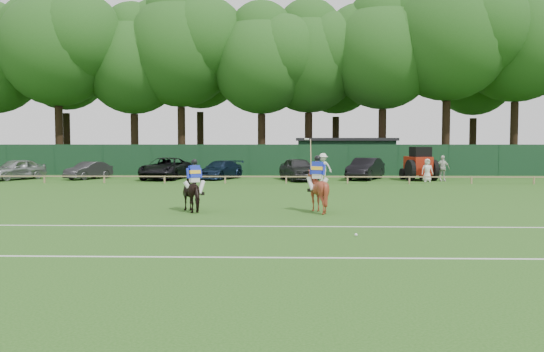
{
  "coord_description": "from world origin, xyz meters",
  "views": [
    {
      "loc": [
        1.15,
        -19.49,
        2.76
      ],
      "look_at": [
        0.5,
        3.0,
        1.4
      ],
      "focal_mm": 38.0,
      "sensor_mm": 36.0,
      "label": 1
    }
  ],
  "objects_px": {
    "estate_black": "(365,169)",
    "utility_shed": "(345,155)",
    "spectator_mid": "(442,168)",
    "sedan_grey": "(88,170)",
    "suv_black": "(166,168)",
    "horse_chestnut": "(317,191)",
    "spectator_left": "(323,167)",
    "hatch_grey": "(298,169)",
    "sedan_navy": "(220,170)",
    "tractor": "(419,165)",
    "horse_dark": "(195,193)",
    "spectator_right": "(427,170)",
    "sedan_silver": "(16,169)",
    "polo_ball": "(356,235)"
  },
  "relations": [
    {
      "from": "estate_black",
      "to": "utility_shed",
      "type": "xyz_separation_m",
      "value": [
        -0.7,
        7.86,
        0.76
      ]
    },
    {
      "from": "estate_black",
      "to": "spectator_mid",
      "type": "height_order",
      "value": "spectator_mid"
    },
    {
      "from": "sedan_grey",
      "to": "suv_black",
      "type": "relative_size",
      "value": 0.68
    },
    {
      "from": "horse_chestnut",
      "to": "estate_black",
      "type": "relative_size",
      "value": 0.35
    },
    {
      "from": "suv_black",
      "to": "spectator_left",
      "type": "bearing_deg",
      "value": -1.32
    },
    {
      "from": "hatch_grey",
      "to": "horse_chestnut",
      "type": "bearing_deg",
      "value": -104.07
    },
    {
      "from": "sedan_navy",
      "to": "tractor",
      "type": "relative_size",
      "value": 1.49
    },
    {
      "from": "estate_black",
      "to": "spectator_left",
      "type": "height_order",
      "value": "spectator_left"
    },
    {
      "from": "horse_dark",
      "to": "sedan_navy",
      "type": "xyz_separation_m",
      "value": [
        -1.3,
        19.35,
        -0.06
      ]
    },
    {
      "from": "sedan_navy",
      "to": "hatch_grey",
      "type": "relative_size",
      "value": 0.97
    },
    {
      "from": "spectator_mid",
      "to": "spectator_right",
      "type": "relative_size",
      "value": 1.13
    },
    {
      "from": "tractor",
      "to": "spectator_right",
      "type": "bearing_deg",
      "value": -91.48
    },
    {
      "from": "sedan_navy",
      "to": "sedan_silver",
      "type": "bearing_deg",
      "value": -153.46
    },
    {
      "from": "suv_black",
      "to": "spectator_mid",
      "type": "bearing_deg",
      "value": 3.12
    },
    {
      "from": "horse_chestnut",
      "to": "sedan_navy",
      "type": "bearing_deg",
      "value": -48.71
    },
    {
      "from": "sedan_silver",
      "to": "suv_black",
      "type": "height_order",
      "value": "suv_black"
    },
    {
      "from": "sedan_navy",
      "to": "spectator_left",
      "type": "bearing_deg",
      "value": 6.87
    },
    {
      "from": "horse_dark",
      "to": "spectator_right",
      "type": "distance_m",
      "value": 21.35
    },
    {
      "from": "suv_black",
      "to": "spectator_left",
      "type": "height_order",
      "value": "spectator_left"
    },
    {
      "from": "suv_black",
      "to": "sedan_navy",
      "type": "relative_size",
      "value": 1.23
    },
    {
      "from": "sedan_grey",
      "to": "sedan_navy",
      "type": "relative_size",
      "value": 0.84
    },
    {
      "from": "sedan_grey",
      "to": "sedan_silver",
      "type": "bearing_deg",
      "value": -146.76
    },
    {
      "from": "horse_chestnut",
      "to": "spectator_mid",
      "type": "distance_m",
      "value": 20.12
    },
    {
      "from": "estate_black",
      "to": "spectator_left",
      "type": "xyz_separation_m",
      "value": [
        -3.17,
        -1.85,
        0.19
      ]
    },
    {
      "from": "sedan_grey",
      "to": "tractor",
      "type": "distance_m",
      "value": 23.82
    },
    {
      "from": "utility_shed",
      "to": "spectator_right",
      "type": "bearing_deg",
      "value": -65.89
    },
    {
      "from": "sedan_grey",
      "to": "horse_chestnut",
      "type": "bearing_deg",
      "value": -27.01
    },
    {
      "from": "polo_ball",
      "to": "tractor",
      "type": "distance_m",
      "value": 25.28
    },
    {
      "from": "spectator_right",
      "to": "polo_ball",
      "type": "bearing_deg",
      "value": -107.12
    },
    {
      "from": "spectator_left",
      "to": "spectator_mid",
      "type": "bearing_deg",
      "value": 24.37
    },
    {
      "from": "horse_dark",
      "to": "spectator_mid",
      "type": "height_order",
      "value": "spectator_mid"
    },
    {
      "from": "horse_chestnut",
      "to": "tractor",
      "type": "distance_m",
      "value": 20.18
    },
    {
      "from": "horse_chestnut",
      "to": "sedan_grey",
      "type": "xyz_separation_m",
      "value": [
        -15.72,
        19.13,
        -0.2
      ]
    },
    {
      "from": "horse_chestnut",
      "to": "polo_ball",
      "type": "distance_m",
      "value": 5.81
    },
    {
      "from": "horse_dark",
      "to": "sedan_navy",
      "type": "relative_size",
      "value": 0.38
    },
    {
      "from": "horse_chestnut",
      "to": "suv_black",
      "type": "height_order",
      "value": "horse_chestnut"
    },
    {
      "from": "horse_dark",
      "to": "utility_shed",
      "type": "bearing_deg",
      "value": -138.13
    },
    {
      "from": "horse_chestnut",
      "to": "spectator_right",
      "type": "relative_size",
      "value": 1.05
    },
    {
      "from": "utility_shed",
      "to": "estate_black",
      "type": "bearing_deg",
      "value": -84.93
    },
    {
      "from": "sedan_silver",
      "to": "spectator_right",
      "type": "bearing_deg",
      "value": 22.28
    },
    {
      "from": "sedan_grey",
      "to": "spectator_left",
      "type": "distance_m",
      "value": 17.07
    },
    {
      "from": "suv_black",
      "to": "sedan_navy",
      "type": "xyz_separation_m",
      "value": [
        3.92,
        0.3,
        -0.12
      ]
    },
    {
      "from": "horse_chestnut",
      "to": "sedan_silver",
      "type": "height_order",
      "value": "horse_chestnut"
    },
    {
      "from": "sedan_navy",
      "to": "utility_shed",
      "type": "bearing_deg",
      "value": 60.08
    },
    {
      "from": "hatch_grey",
      "to": "tractor",
      "type": "distance_m",
      "value": 8.53
    },
    {
      "from": "spectator_left",
      "to": "spectator_mid",
      "type": "xyz_separation_m",
      "value": [
        8.26,
        0.29,
        -0.08
      ]
    },
    {
      "from": "spectator_right",
      "to": "spectator_mid",
      "type": "bearing_deg",
      "value": 34.53
    },
    {
      "from": "estate_black",
      "to": "tractor",
      "type": "distance_m",
      "value": 3.76
    },
    {
      "from": "horse_chestnut",
      "to": "horse_dark",
      "type": "bearing_deg",
      "value": 22.77
    },
    {
      "from": "hatch_grey",
      "to": "polo_ball",
      "type": "bearing_deg",
      "value": -102.36
    }
  ]
}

